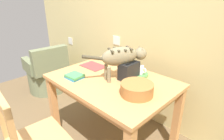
% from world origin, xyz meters
% --- Properties ---
extents(wall_rear, '(4.89, 0.11, 2.50)m').
position_xyz_m(wall_rear, '(-0.00, 1.87, 1.25)').
color(wall_rear, '#D8C685').
rests_on(wall_rear, ground_plane).
extents(dining_table, '(1.19, 0.85, 0.75)m').
position_xyz_m(dining_table, '(-0.02, 1.21, 0.66)').
color(dining_table, tan).
rests_on(dining_table, ground_plane).
extents(cat, '(0.32, 0.59, 0.32)m').
position_xyz_m(cat, '(0.03, 1.29, 0.98)').
color(cat, '#7D7255').
rests_on(cat, dining_table).
extents(saucer_bowl, '(0.18, 0.18, 0.03)m').
position_xyz_m(saucer_bowl, '(0.11, 1.46, 0.77)').
color(saucer_bowl, '#4C924D').
rests_on(saucer_bowl, dining_table).
extents(coffee_mug, '(0.12, 0.08, 0.08)m').
position_xyz_m(coffee_mug, '(0.11, 1.46, 0.82)').
color(coffee_mug, white).
rests_on(coffee_mug, saucer_bowl).
extents(magazine, '(0.29, 0.20, 0.01)m').
position_xyz_m(magazine, '(-0.42, 1.30, 0.76)').
color(magazine, '#DB393A').
rests_on(magazine, dining_table).
extents(book_stack, '(0.17, 0.15, 0.04)m').
position_xyz_m(book_stack, '(-0.31, 0.96, 0.77)').
color(book_stack, '#2E89BE').
rests_on(book_stack, dining_table).
extents(wicker_basket, '(0.27, 0.27, 0.10)m').
position_xyz_m(wicker_basket, '(0.33, 1.14, 0.81)').
color(wicker_basket, '#9F6936').
rests_on(wicker_basket, dining_table).
extents(toaster, '(0.12, 0.20, 0.18)m').
position_xyz_m(toaster, '(0.08, 1.33, 0.84)').
color(toaster, black).
rests_on(toaster, dining_table).
extents(wicker_armchair, '(0.63, 0.64, 0.78)m').
position_xyz_m(wicker_armchair, '(-1.59, 1.28, 0.27)').
color(wicker_armchair, '#6B7454').
rests_on(wicker_armchair, ground_plane).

